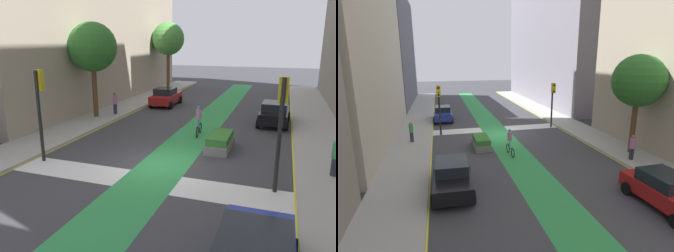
% 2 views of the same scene
% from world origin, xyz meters
% --- Properties ---
extents(ground_plane, '(120.00, 120.00, 0.00)m').
position_xyz_m(ground_plane, '(0.00, 0.00, 0.00)').
color(ground_plane, '#38383D').
extents(bike_lane_paint, '(2.40, 60.00, 0.01)m').
position_xyz_m(bike_lane_paint, '(0.27, 0.00, 0.00)').
color(bike_lane_paint, '#2D8C47').
rests_on(bike_lane_paint, ground_plane).
extents(crosswalk_band, '(12.00, 1.80, 0.01)m').
position_xyz_m(crosswalk_band, '(0.00, -2.00, 0.00)').
color(crosswalk_band, silver).
rests_on(crosswalk_band, ground_plane).
extents(sidewalk_left, '(3.00, 60.00, 0.15)m').
position_xyz_m(sidewalk_left, '(-7.50, 0.00, 0.07)').
color(sidewalk_left, '#9E9E99').
rests_on(sidewalk_left, ground_plane).
extents(curb_stripe_left, '(0.16, 60.00, 0.01)m').
position_xyz_m(curb_stripe_left, '(-6.00, 0.00, 0.01)').
color(curb_stripe_left, yellow).
rests_on(curb_stripe_left, ground_plane).
extents(sidewalk_right, '(3.00, 60.00, 0.15)m').
position_xyz_m(sidewalk_right, '(7.50, 0.00, 0.07)').
color(sidewalk_right, '#9E9E99').
rests_on(sidewalk_right, ground_plane).
extents(curb_stripe_right, '(0.16, 60.00, 0.01)m').
position_xyz_m(curb_stripe_right, '(6.00, 0.00, 0.01)').
color(curb_stripe_right, yellow).
rests_on(curb_stripe_right, ground_plane).
extents(traffic_signal_near_right, '(0.35, 0.52, 4.38)m').
position_xyz_m(traffic_signal_near_right, '(5.22, -1.13, 3.07)').
color(traffic_signal_near_right, black).
rests_on(traffic_signal_near_right, ground_plane).
extents(traffic_signal_near_left, '(0.35, 0.52, 4.33)m').
position_xyz_m(traffic_signal_near_left, '(-5.42, -1.34, 3.04)').
color(traffic_signal_near_left, black).
rests_on(traffic_signal_near_left, ground_plane).
extents(car_red_left_far, '(2.10, 4.24, 1.57)m').
position_xyz_m(car_red_left_far, '(-4.54, 13.54, 0.80)').
color(car_red_left_far, '#A51919').
rests_on(car_red_left_far, ground_plane).
extents(car_black_right_far, '(2.14, 4.26, 1.57)m').
position_xyz_m(car_black_right_far, '(4.77, 9.62, 0.80)').
color(car_black_right_far, black).
rests_on(car_black_right_far, ground_plane).
extents(cyclist_in_lane, '(0.32, 1.73, 1.86)m').
position_xyz_m(cyclist_in_lane, '(0.57, 5.19, 0.97)').
color(cyclist_in_lane, black).
rests_on(cyclist_in_lane, ground_plane).
extents(pedestrian_sidewalk_right_a, '(0.34, 0.34, 1.67)m').
position_xyz_m(pedestrian_sidewalk_right_a, '(7.49, 0.82, 1.00)').
color(pedestrian_sidewalk_right_a, '#262638').
rests_on(pedestrian_sidewalk_right_a, sidewalk_right).
extents(pedestrian_sidewalk_left_a, '(0.34, 0.34, 1.67)m').
position_xyz_m(pedestrian_sidewalk_left_a, '(-6.83, 8.40, 1.00)').
color(pedestrian_sidewalk_left_a, '#262638').
rests_on(pedestrian_sidewalk_left_a, sidewalk_left).
extents(street_tree_near, '(3.47, 3.47, 6.76)m').
position_xyz_m(street_tree_near, '(-7.76, 7.15, 5.13)').
color(street_tree_near, brown).
rests_on(street_tree_near, sidewalk_left).
extents(street_tree_far, '(3.59, 3.59, 7.43)m').
position_xyz_m(street_tree_far, '(-7.31, 21.99, 5.74)').
color(street_tree_far, brown).
rests_on(street_tree_far, sidewalk_left).
extents(median_planter, '(1.19, 2.62, 0.85)m').
position_xyz_m(median_planter, '(2.27, 3.08, 0.40)').
color(median_planter, slate).
rests_on(median_planter, ground_plane).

